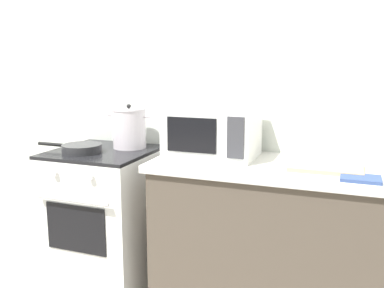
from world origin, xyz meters
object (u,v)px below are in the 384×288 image
object	(u,v)px
frying_pan	(81,148)
oven_mitt	(361,178)
microwave	(212,131)
cutting_board	(326,167)
stove	(105,221)
stock_pot	(129,128)

from	to	relation	value
frying_pan	oven_mitt	size ratio (longest dim) A/B	2.43
frying_pan	microwave	world-z (taller)	microwave
cutting_board	oven_mitt	distance (m)	0.23
stove	frying_pan	distance (m)	0.50
oven_mitt	frying_pan	bearing A→B (deg)	177.89
stove	stock_pot	distance (m)	0.61
stove	microwave	distance (m)	0.92
frying_pan	microwave	size ratio (longest dim) A/B	0.88
stock_pot	frying_pan	size ratio (longest dim) A/B	0.68
stock_pot	frying_pan	distance (m)	0.33
stock_pot	microwave	bearing A→B (deg)	-5.44
oven_mitt	microwave	bearing A→B (deg)	163.45
stock_pot	frying_pan	bearing A→B (deg)	-130.98
stove	stock_pot	xyz separation A→B (m)	(0.12, 0.13, 0.59)
microwave	cutting_board	bearing A→B (deg)	-6.98
microwave	oven_mitt	bearing A→B (deg)	-16.55
stove	oven_mitt	distance (m)	1.57
cutting_board	oven_mitt	size ratio (longest dim) A/B	2.00
cutting_board	stove	bearing A→B (deg)	-179.95
oven_mitt	stove	bearing A→B (deg)	173.92
frying_pan	microwave	distance (m)	0.80
microwave	stove	bearing A→B (deg)	-173.47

